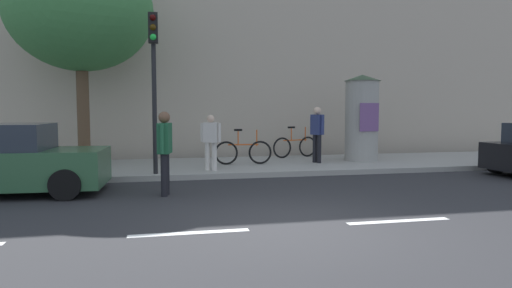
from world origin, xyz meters
TOP-DOWN VIEW (x-y plane):
  - ground_plane at (0.00, 0.00)m, footprint 80.00×80.00m
  - sidewalk_curb at (0.00, 7.00)m, footprint 36.00×4.00m
  - lane_markings at (-0.00, 0.00)m, footprint 25.80×0.16m
  - building_backdrop at (0.00, 12.00)m, footprint 36.00×5.00m
  - traffic_light at (-2.26, 5.24)m, footprint 0.24×0.45m
  - poster_column at (4.35, 7.03)m, footprint 1.18×1.18m
  - street_tree at (-4.34, 7.36)m, footprint 4.16×4.16m
  - pedestrian_with_bag at (-2.03, 3.06)m, footprint 0.33×0.63m
  - pedestrian_in_dark_shirt at (-0.76, 5.73)m, footprint 0.55×0.37m
  - pedestrian_in_light_jacket at (2.71, 6.75)m, footprint 0.38×0.52m
  - bicycle_leaning at (2.49, 8.38)m, footprint 1.73×0.51m
  - bicycle_upright at (0.35, 6.80)m, footprint 1.77×0.14m

SIDE VIEW (x-z plane):
  - ground_plane at x=0.00m, z-range 0.00..0.00m
  - lane_markings at x=0.00m, z-range 0.00..0.01m
  - sidewalk_curb at x=0.00m, z-range 0.00..0.15m
  - bicycle_leaning at x=2.49m, z-range -0.01..1.08m
  - bicycle_upright at x=0.35m, z-range -0.01..1.08m
  - pedestrian_in_dark_shirt at x=-0.76m, z-range 0.27..1.80m
  - pedestrian_with_bag at x=-2.03m, z-range 0.17..1.97m
  - pedestrian_in_light_jacket at x=2.71m, z-range 0.30..2.06m
  - poster_column at x=4.35m, z-range 0.17..2.98m
  - traffic_light at x=-2.26m, z-range 0.87..4.99m
  - building_backdrop at x=0.00m, z-range 0.00..9.29m
  - street_tree at x=-4.34m, z-range 1.53..7.87m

